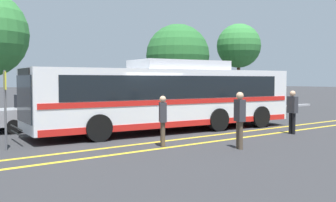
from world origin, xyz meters
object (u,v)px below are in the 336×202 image
at_px(transit_bus, 168,96).
at_px(pedestrian_2, 240,116).
at_px(tree_2, 178,56).
at_px(tree_3, 239,46).
at_px(pedestrian_0, 292,109).
at_px(parked_car_3, 222,104).
at_px(bus_stop_sign, 5,100).
at_px(parked_car_1, 41,112).
at_px(parked_car_2, 160,107).
at_px(pedestrian_1, 163,118).

distance_m(transit_bus, pedestrian_2, 5.06).
height_order(transit_bus, tree_2, tree_2).
bearing_deg(tree_3, pedestrian_0, -130.90).
distance_m(parked_car_3, pedestrian_0, 9.06).
relative_size(transit_bus, bus_stop_sign, 4.92).
bearing_deg(pedestrian_0, parked_car_1, -127.39).
height_order(pedestrian_0, pedestrian_2, pedestrian_2).
height_order(transit_bus, pedestrian_2, transit_bus).
relative_size(transit_bus, pedestrian_2, 6.78).
bearing_deg(tree_3, pedestrian_2, -137.77).
bearing_deg(pedestrian_0, parked_car_2, -164.71).
bearing_deg(transit_bus, pedestrian_1, 145.35).
xyz_separation_m(parked_car_2, tree_2, (6.58, 6.54, 3.41)).
xyz_separation_m(bus_stop_sign, tree_2, (16.04, 11.12, 2.51)).
height_order(pedestrian_2, tree_2, tree_2).
bearing_deg(tree_3, parked_car_1, -163.58).
bearing_deg(pedestrian_1, parked_car_2, -5.63).
relative_size(parked_car_2, bus_stop_sign, 1.88).
bearing_deg(tree_2, pedestrian_2, -122.92).
xyz_separation_m(transit_bus, parked_car_1, (-4.20, 3.98, -0.76)).
distance_m(pedestrian_0, bus_stop_sign, 10.91).
distance_m(parked_car_1, tree_3, 20.68).
distance_m(parked_car_1, parked_car_3, 11.75).
relative_size(transit_bus, parked_car_3, 3.01).
height_order(pedestrian_2, tree_3, tree_3).
xyz_separation_m(pedestrian_0, pedestrian_2, (-4.36, -1.05, 0.03)).
bearing_deg(parked_car_3, pedestrian_2, 141.41).
xyz_separation_m(transit_bus, pedestrian_1, (-2.61, -3.06, -0.57)).
relative_size(bus_stop_sign, tree_3, 0.36).
bearing_deg(tree_3, bus_stop_sign, -155.07).
bearing_deg(pedestrian_2, bus_stop_sign, 75.21).
xyz_separation_m(parked_car_3, pedestrian_2, (-8.49, -9.11, 0.40)).
relative_size(parked_car_1, bus_stop_sign, 1.94).
bearing_deg(tree_2, pedestrian_1, -130.72).
distance_m(pedestrian_1, bus_stop_sign, 5.04).
distance_m(pedestrian_0, tree_3, 18.44).
relative_size(parked_car_2, parked_car_3, 1.15).
xyz_separation_m(pedestrian_0, bus_stop_sign, (-10.39, 3.29, 0.57)).
bearing_deg(parked_car_3, pedestrian_1, 129.77).
bearing_deg(bus_stop_sign, pedestrian_2, -119.93).
relative_size(pedestrian_1, pedestrian_2, 0.92).
xyz_separation_m(tree_2, tree_3, (6.11, -0.82, 1.04)).
bearing_deg(tree_2, pedestrian_0, -111.42).
bearing_deg(parked_car_1, pedestrian_1, -170.15).
xyz_separation_m(pedestrian_2, bus_stop_sign, (-6.03, 4.34, 0.54)).
height_order(parked_car_3, pedestrian_2, pedestrian_2).
bearing_deg(pedestrian_2, tree_2, -11.96).
relative_size(parked_car_1, pedestrian_2, 2.67).
xyz_separation_m(parked_car_2, bus_stop_sign, (-9.46, -4.59, 0.90)).
distance_m(parked_car_1, pedestrian_1, 7.21).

